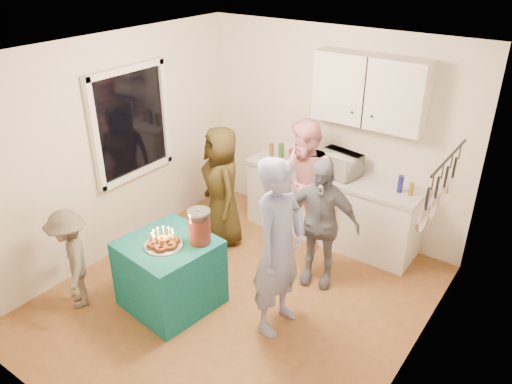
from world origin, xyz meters
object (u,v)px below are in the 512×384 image
Objects in this scene: punch_jar at (200,227)px; woman_back_right at (319,223)px; microwave at (339,164)px; woman_back_center at (305,187)px; man_birthday at (279,248)px; party_table at (170,273)px; child_near_left at (71,260)px; woman_back_left at (222,187)px; counter at (330,207)px.

woman_back_right reaches higher than punch_jar.
woman_back_center is at bearing -110.21° from microwave.
woman_back_center is (-0.53, 1.38, -0.08)m from man_birthday.
man_birthday is (0.82, 0.19, -0.03)m from punch_jar.
child_near_left is at bearing -144.22° from party_table.
child_near_left reaches higher than party_table.
man_birthday reaches higher than punch_jar.
woman_back_left is at bearing 110.02° from child_near_left.
child_near_left reaches higher than punch_jar.
woman_back_left is at bearing 104.87° from party_table.
counter is 1.34× the size of woman_back_center.
woman_back_left is at bearing -131.55° from woman_back_center.
child_near_left is (-1.07, -0.78, -0.38)m from punch_jar.
party_table is 0.56× the size of woman_back_left.
woman_back_right is at bearing -70.66° from counter.
woman_back_right is 1.35× the size of child_near_left.
party_table is 0.52× the size of woman_back_center.
woman_back_right reaches higher than microwave.
woman_back_right is (1.39, -0.05, -0.01)m from woman_back_left.
microwave is at bearing 69.96° from party_table.
man_birthday reaches higher than woman_back_center.
counter is 1.47× the size of woman_back_right.
woman_back_center is at bearing 20.45° from man_birthday.
woman_back_center reaches higher than counter.
counter is 3.13m from child_near_left.
woman_back_center is at bearing 72.58° from party_table.
man_birthday is at bearing 61.04° from child_near_left.
woman_back_center reaches higher than child_near_left.
woman_back_left is 1.02m from woman_back_center.
woman_back_right is at bearing 30.67° from woman_back_left.
woman_back_right is (0.26, -0.91, -0.30)m from microwave.
woman_back_center is 2.73m from child_near_left.
counter is at bearing 94.68° from child_near_left.
microwave is at bearing 93.70° from child_near_left.
woman_back_left is at bearing -141.20° from counter.
party_table is at bearing 69.71° from child_near_left.
woman_back_center is 1.10× the size of woman_back_right.
punch_jar is (0.27, 0.20, 0.55)m from party_table.
punch_jar is 1.38m from child_near_left.
child_near_left is (-1.89, -0.97, -0.35)m from man_birthday.
party_table is (-0.78, -2.15, -0.67)m from microwave.
child_near_left is (-1.59, -2.73, -0.49)m from microwave.
woman_back_center is (-0.23, -0.38, -0.23)m from microwave.
party_table is 0.64m from punch_jar.
woman_back_right is (1.04, 1.24, 0.37)m from party_table.
child_near_left is (-1.53, -2.73, 0.12)m from counter.
woman_back_left is 1.94m from child_near_left.
child_near_left is at bearing -119.26° from counter.
counter is at bearing 71.42° from party_table.
woman_back_center reaches higher than woman_back_left.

